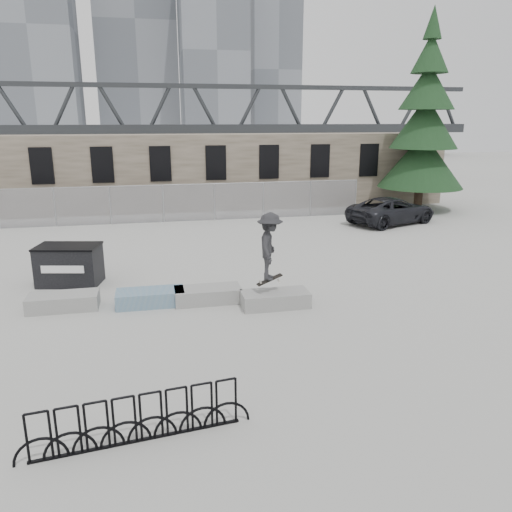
{
  "coord_description": "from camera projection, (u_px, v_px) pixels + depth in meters",
  "views": [
    {
      "loc": [
        -0.55,
        -14.46,
        5.43
      ],
      "look_at": [
        2.5,
        0.12,
        1.3
      ],
      "focal_mm": 35.0,
      "sensor_mm": 36.0,
      "label": 1
    }
  ],
  "objects": [
    {
      "name": "ground",
      "position": [
        177.0,
        303.0,
        15.2
      ],
      "size": [
        120.0,
        120.0,
        0.0
      ],
      "primitive_type": "plane",
      "color": "#ABABA6",
      "rests_on": "ground"
    },
    {
      "name": "stone_wall",
      "position": [
        160.0,
        173.0,
        29.92
      ],
      "size": [
        36.0,
        2.58,
        4.5
      ],
      "color": "#685C4D",
      "rests_on": "ground"
    },
    {
      "name": "chainlink_fence",
      "position": [
        163.0,
        203.0,
        26.71
      ],
      "size": [
        22.06,
        0.06,
        2.02
      ],
      "color": "gray",
      "rests_on": "ground"
    },
    {
      "name": "planter_far_left",
      "position": [
        63.0,
        301.0,
        14.63
      ],
      "size": [
        2.0,
        0.9,
        0.45
      ],
      "color": "#969693",
      "rests_on": "ground"
    },
    {
      "name": "planter_center_left",
      "position": [
        150.0,
        297.0,
        14.96
      ],
      "size": [
        2.0,
        0.9,
        0.45
      ],
      "color": "#306791",
      "rests_on": "ground"
    },
    {
      "name": "planter_center_right",
      "position": [
        208.0,
        294.0,
        15.2
      ],
      "size": [
        2.0,
        0.9,
        0.45
      ],
      "color": "#969693",
      "rests_on": "ground"
    },
    {
      "name": "planter_offset",
      "position": [
        275.0,
        298.0,
        14.83
      ],
      "size": [
        2.0,
        0.9,
        0.45
      ],
      "color": "#969693",
      "rests_on": "ground"
    },
    {
      "name": "dumpster",
      "position": [
        69.0,
        265.0,
        16.74
      ],
      "size": [
        2.25,
        1.63,
        1.34
      ],
      "rotation": [
        0.0,
        0.0,
        -0.21
      ],
      "color": "black",
      "rests_on": "ground"
    },
    {
      "name": "bike_rack",
      "position": [
        138.0,
        419.0,
        8.56
      ],
      "size": [
        4.01,
        0.58,
        0.9
      ],
      "rotation": [
        0.0,
        0.0,
        0.13
      ],
      "color": "black",
      "rests_on": "ground"
    },
    {
      "name": "spruce_tree",
      "position": [
        424.0,
        130.0,
        29.27
      ],
      "size": [
        4.98,
        4.98,
        11.5
      ],
      "color": "#38281E",
      "rests_on": "ground"
    },
    {
      "name": "skyline_towers",
      "position": [
        141.0,
        37.0,
        97.94
      ],
      "size": [
        58.0,
        28.0,
        48.0
      ],
      "color": "slate",
      "rests_on": "ground"
    },
    {
      "name": "truss_bridge",
      "position": [
        228.0,
        128.0,
        67.95
      ],
      "size": [
        70.0,
        3.0,
        9.8
      ],
      "color": "#2D3033",
      "rests_on": "ground"
    },
    {
      "name": "suv",
      "position": [
        392.0,
        210.0,
        26.47
      ],
      "size": [
        5.55,
        3.98,
        1.4
      ],
      "primitive_type": "imported",
      "rotation": [
        0.0,
        0.0,
        1.94
      ],
      "color": "black",
      "rests_on": "ground"
    },
    {
      "name": "skateboarder",
      "position": [
        270.0,
        246.0,
        14.41
      ],
      "size": [
        1.08,
        1.44,
        2.14
      ],
      "rotation": [
        0.0,
        0.0,
        1.27
      ],
      "color": "#262628",
      "rests_on": "ground"
    }
  ]
}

